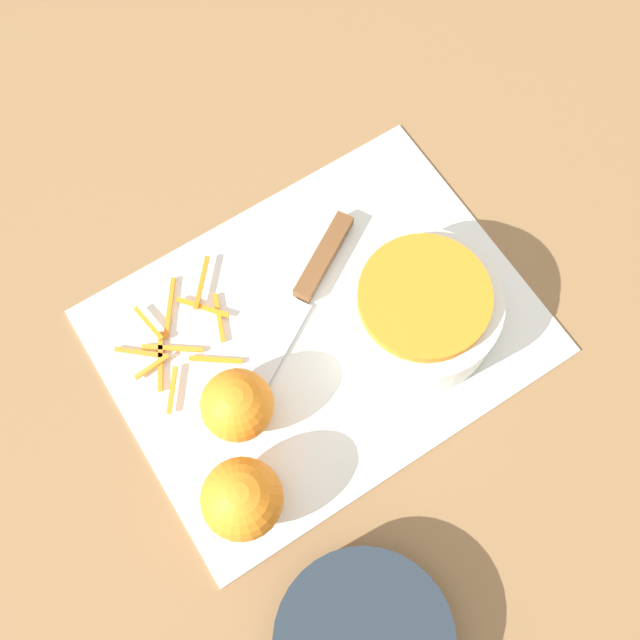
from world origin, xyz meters
TOP-DOWN VIEW (x-y plane):
  - ground_plane at (0.00, 0.00)m, footprint 4.00×4.00m
  - cutting_board at (0.00, 0.00)m, footprint 0.45×0.34m
  - bowl_speckled at (-0.09, 0.05)m, footprint 0.17×0.17m
  - knife at (-0.02, -0.05)m, footprint 0.23×0.15m
  - orange_left at (0.12, 0.03)m, footprint 0.07×0.07m
  - orange_right at (0.16, 0.11)m, footprint 0.08×0.08m
  - peel_pile at (0.13, -0.08)m, footprint 0.14×0.14m

SIDE VIEW (x-z plane):
  - ground_plane at x=0.00m, z-range 0.00..0.00m
  - cutting_board at x=0.00m, z-range 0.00..0.01m
  - peel_pile at x=0.13m, z-range 0.00..0.01m
  - knife at x=-0.02m, z-range 0.00..0.02m
  - bowl_speckled at x=-0.09m, z-range 0.00..0.08m
  - orange_left at x=0.12m, z-range 0.01..0.08m
  - orange_right at x=0.16m, z-range 0.01..0.09m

